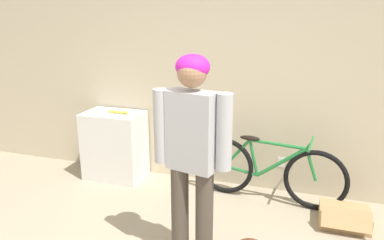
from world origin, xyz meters
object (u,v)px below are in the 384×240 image
at_px(person, 192,146).
at_px(bicycle, 268,171).
at_px(banana, 118,112).
at_px(cardboard_box, 344,217).

height_order(person, bicycle, person).
bearing_deg(bicycle, person, -105.91).
relative_size(banana, cardboard_box, 0.64).
distance_m(person, cardboard_box, 1.83).
height_order(banana, cardboard_box, banana).
height_order(person, banana, person).
distance_m(bicycle, cardboard_box, 0.86).
xyz_separation_m(banana, cardboard_box, (2.58, -0.28, -0.77)).
distance_m(person, banana, 1.84).
bearing_deg(bicycle, banana, -176.01).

